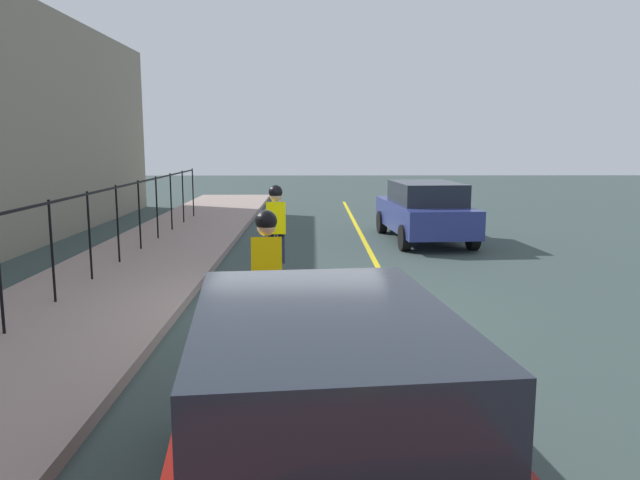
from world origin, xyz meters
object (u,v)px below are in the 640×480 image
cyclist_lead (276,234)px  parked_sedan_rear (326,434)px  patrol_sedan (425,210)px  cyclist_follow (267,286)px

cyclist_lead → parked_sedan_rear: (-7.86, -0.78, -0.09)m
cyclist_lead → patrol_sedan: bearing=-41.5°
cyclist_lead → patrol_sedan: (4.76, -3.66, -0.09)m
cyclist_follow → patrol_sedan: (9.03, -3.52, -0.09)m
patrol_sedan → cyclist_lead: bearing=138.1°
cyclist_follow → patrol_sedan: 9.69m
cyclist_follow → parked_sedan_rear: size_ratio=0.40×
cyclist_lead → patrol_sedan: 6.01m
cyclist_lead → parked_sedan_rear: bearing=-178.2°
cyclist_follow → parked_sedan_rear: 3.65m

